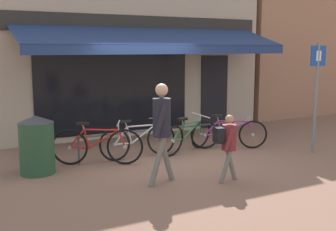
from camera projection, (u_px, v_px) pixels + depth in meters
The scene contains 12 objects.
ground_plane at pixel (174, 162), 8.66m from camera, with size 160.00×160.00×0.00m, color brown.
shop_front at pixel (122, 35), 12.26m from camera, with size 7.49×4.57×5.38m.
neighbour_building at pixel (297, 38), 16.21m from camera, with size 7.02×4.00×5.36m.
bike_rack_rail at pixel (163, 132), 9.27m from camera, with size 3.89×0.04×0.57m.
bicycle_red at pixel (97, 146), 8.36m from camera, with size 1.66×0.89×0.87m.
bicycle_silver at pixel (138, 140), 8.96m from camera, with size 1.79×0.52×0.85m.
bicycle_green at pixel (187, 136), 9.37m from camera, with size 1.65×0.75×0.86m.
bicycle_purple at pixel (229, 133), 9.72m from camera, with size 1.62×0.90×0.81m.
pedestrian_adult at pixel (162, 121), 7.12m from camera, with size 0.59×0.50×1.74m.
pedestrian_child at pixel (227, 140), 7.26m from camera, with size 0.50×0.34×1.19m.
litter_bin at pixel (37, 145), 7.76m from camera, with size 0.65×0.65×1.09m.
parking_sign at pixel (316, 86), 9.22m from camera, with size 0.44×0.07×2.43m.
Camera 1 is at (-4.09, -7.34, 2.30)m, focal length 45.00 mm.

